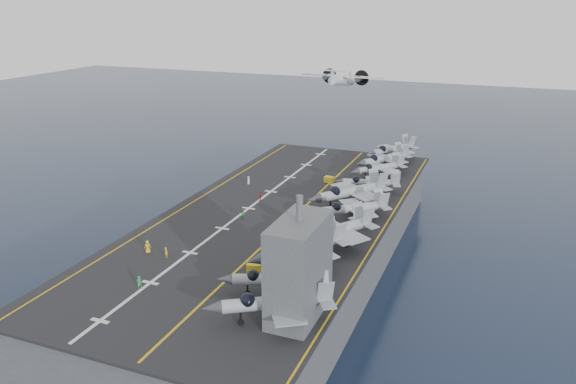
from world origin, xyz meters
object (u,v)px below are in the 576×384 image
at_px(fighter_jet_0, 277,301).
at_px(island_superstructure, 299,257).
at_px(transport_plane, 342,81).
at_px(tow_cart_a, 255,268).

bearing_deg(fighter_jet_0, island_superstructure, 50.79).
xyz_separation_m(fighter_jet_0, transport_plane, (-19.54, 90.21, 12.58)).
bearing_deg(tow_cart_a, island_superstructure, -40.08).
relative_size(island_superstructure, fighter_jet_0, 0.82).
bearing_deg(transport_plane, fighter_jet_0, -77.77).
xyz_separation_m(island_superstructure, tow_cart_a, (-9.54, 8.03, -6.87)).
distance_m(fighter_jet_0, tow_cart_a, 13.01).
xyz_separation_m(island_superstructure, transport_plane, (-21.41, 87.92, 7.71)).
bearing_deg(island_superstructure, fighter_jet_0, -129.21).
height_order(island_superstructure, transport_plane, transport_plane).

